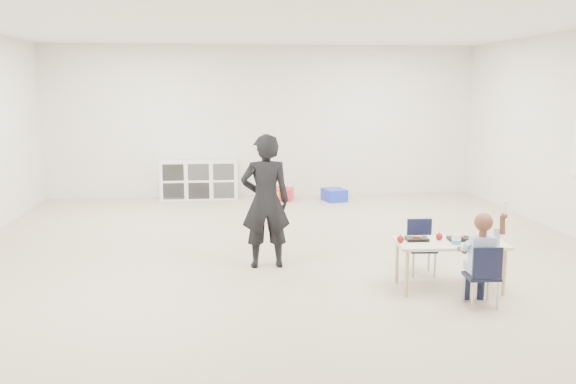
{
  "coord_description": "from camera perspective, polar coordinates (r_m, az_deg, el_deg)",
  "views": [
    {
      "loc": [
        -0.74,
        -6.88,
        2.02
      ],
      "look_at": [
        -0.02,
        -0.09,
        0.85
      ],
      "focal_mm": 38.0,
      "sensor_mm": 36.0,
      "label": 1
    }
  ],
  "objects": [
    {
      "name": "room",
      "position": [
        6.95,
        0.09,
        4.6
      ],
      "size": [
        9.0,
        9.02,
        2.8
      ],
      "color": "beige",
      "rests_on": "ground"
    },
    {
      "name": "milk_carton",
      "position": [
        6.23,
        15.47,
        -4.3
      ],
      "size": [
        0.07,
        0.07,
        0.1
      ],
      "primitive_type": "cube",
      "rotation": [
        0.0,
        0.0,
        -0.06
      ],
      "color": "white",
      "rests_on": "table"
    },
    {
      "name": "chair_near",
      "position": [
        6.0,
        17.65,
        -7.42
      ],
      "size": [
        0.31,
        0.29,
        0.6
      ],
      "primitive_type": null,
      "rotation": [
        0.0,
        0.0,
        -0.06
      ],
      "color": "black",
      "rests_on": "ground"
    },
    {
      "name": "bread_roll",
      "position": [
        6.36,
        17.64,
        -4.28
      ],
      "size": [
        0.09,
        0.09,
        0.07
      ],
      "primitive_type": "ellipsoid",
      "color": "tan",
      "rests_on": "table"
    },
    {
      "name": "lunch_tray_near",
      "position": [
        6.42,
        15.73,
        -4.23
      ],
      "size": [
        0.23,
        0.17,
        0.03
      ],
      "primitive_type": "cube",
      "rotation": [
        0.0,
        0.0,
        -0.06
      ],
      "color": "black",
      "rests_on": "table"
    },
    {
      "name": "chair_far",
      "position": [
        6.81,
        12.4,
        -5.15
      ],
      "size": [
        0.31,
        0.29,
        0.6
      ],
      "primitive_type": null,
      "rotation": [
        0.0,
        0.0,
        -0.06
      ],
      "color": "black",
      "rests_on": "ground"
    },
    {
      "name": "bin_red",
      "position": [
        11.08,
        -0.48,
        -0.21
      ],
      "size": [
        0.44,
        0.51,
        0.21
      ],
      "primitive_type": "cube",
      "rotation": [
        0.0,
        0.0,
        -0.25
      ],
      "color": "red",
      "rests_on": "ground"
    },
    {
      "name": "apple_near",
      "position": [
        6.37,
        13.96,
        -4.06
      ],
      "size": [
        0.07,
        0.07,
        0.07
      ],
      "primitive_type": "sphere",
      "color": "#9B0E0E",
      "rests_on": "table"
    },
    {
      "name": "child",
      "position": [
        5.95,
        17.73,
        -5.84
      ],
      "size": [
        0.42,
        0.42,
        0.94
      ],
      "primitive_type": null,
      "rotation": [
        0.0,
        0.0,
        -0.06
      ],
      "color": "#B6D5F7",
      "rests_on": "chair_near"
    },
    {
      "name": "bin_yellow",
      "position": [
        11.08,
        -0.79,
        -0.26
      ],
      "size": [
        0.34,
        0.42,
        0.2
      ],
      "primitive_type": "cube",
      "rotation": [
        0.0,
        0.0,
        0.07
      ],
      "color": "#FAAE1A",
      "rests_on": "ground"
    },
    {
      "name": "table",
      "position": [
        6.41,
        14.83,
        -6.61
      ],
      "size": [
        1.12,
        0.61,
        0.5
      ],
      "rotation": [
        0.0,
        0.0,
        -0.06
      ],
      "color": "beige",
      "rests_on": "ground"
    },
    {
      "name": "apple_far",
      "position": [
        6.18,
        10.48,
        -4.36
      ],
      "size": [
        0.07,
        0.07,
        0.07
      ],
      "primitive_type": "sphere",
      "color": "#9B0E0E",
      "rests_on": "table"
    },
    {
      "name": "bin_blue",
      "position": [
        11.04,
        4.34,
        -0.27
      ],
      "size": [
        0.45,
        0.52,
        0.22
      ],
      "primitive_type": "cube",
      "rotation": [
        0.0,
        0.0,
        0.25
      ],
      "color": "#1B34CB",
      "rests_on": "ground"
    },
    {
      "name": "adult",
      "position": [
        6.86,
        -2.12,
        -0.87
      ],
      "size": [
        0.57,
        0.38,
        1.52
      ],
      "primitive_type": "imported",
      "rotation": [
        0.0,
        0.0,
        3.17
      ],
      "color": "black",
      "rests_on": "ground"
    },
    {
      "name": "lunch_tray_far",
      "position": [
        6.31,
        11.96,
        -4.31
      ],
      "size": [
        0.23,
        0.17,
        0.03
      ],
      "primitive_type": "cube",
      "rotation": [
        0.0,
        0.0,
        -0.06
      ],
      "color": "black",
      "rests_on": "table"
    },
    {
      "name": "cubby_shelf",
      "position": [
        11.3,
        -8.32,
        1.13
      ],
      "size": [
        1.4,
        0.4,
        0.7
      ],
      "primitive_type": "cube",
      "color": "white",
      "rests_on": "ground"
    }
  ]
}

